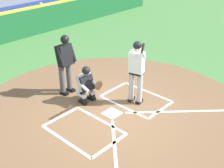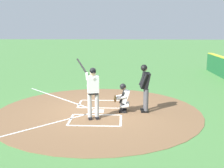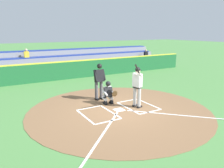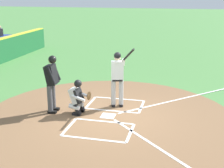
# 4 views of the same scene
# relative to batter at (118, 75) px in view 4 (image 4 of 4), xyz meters

# --- Properties ---
(ground_plane) EXTENTS (120.00, 120.00, 0.00)m
(ground_plane) POSITION_rel_batter_xyz_m (0.89, -0.10, -1.10)
(ground_plane) COLOR #4C8442
(dirt_circle) EXTENTS (8.00, 8.00, 0.01)m
(dirt_circle) POSITION_rel_batter_xyz_m (0.89, -0.10, -1.09)
(dirt_circle) COLOR brown
(dirt_circle) RESTS_ON ground
(home_plate_and_chalk) EXTENTS (7.93, 4.91, 0.01)m
(home_plate_and_chalk) POSITION_rel_batter_xyz_m (0.89, 0.78, -1.08)
(home_plate_and_chalk) COLOR white
(home_plate_and_chalk) RESTS_ON dirt_circle
(batter) EXTENTS (0.83, 0.89, 2.13)m
(batter) POSITION_rel_batter_xyz_m (0.00, 0.00, 0.00)
(batter) COLOR #BCBCBC
(batter) RESTS_ON ground
(catcher) EXTENTS (0.59, 0.63, 1.13)m
(catcher) POSITION_rel_batter_xyz_m (0.89, -1.08, -0.51)
(catcher) COLOR black
(catcher) RESTS_ON ground
(plate_umpire) EXTENTS (0.60, 0.43, 1.86)m
(plate_umpire) POSITION_rel_batter_xyz_m (0.95, -1.92, -0.02)
(plate_umpire) COLOR #4C4C51
(plate_umpire) RESTS_ON ground
(baseball) EXTENTS (0.07, 0.07, 0.07)m
(baseball) POSITION_rel_batter_xyz_m (0.07, -0.10, -1.06)
(baseball) COLOR white
(baseball) RESTS_ON ground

